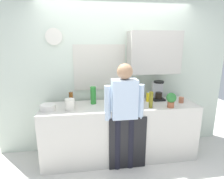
# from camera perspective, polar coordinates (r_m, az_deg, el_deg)

# --- Properties ---
(ground_plane) EXTENTS (8.00, 8.00, 0.00)m
(ground_plane) POSITION_cam_1_polar(r_m,az_deg,el_deg) (3.16, 3.43, -22.28)
(ground_plane) COLOR silver
(kitchen_counter) EXTENTS (2.46, 0.64, 0.91)m
(kitchen_counter) POSITION_cam_1_polar(r_m,az_deg,el_deg) (3.18, 2.39, -12.46)
(kitchen_counter) COLOR beige
(kitchen_counter) RESTS_ON ground_plane
(dishwasher_panel) EXTENTS (0.56, 0.02, 0.82)m
(dishwasher_panel) POSITION_cam_1_polar(r_m,az_deg,el_deg) (2.92, 4.78, -16.03)
(dishwasher_panel) COLOR black
(dishwasher_panel) RESTS_ON ground_plane
(back_wall_assembly) EXTENTS (4.06, 0.42, 2.60)m
(back_wall_assembly) POSITION_cam_1_polar(r_m,az_deg,el_deg) (3.29, 2.56, 5.13)
(back_wall_assembly) COLOR silver
(back_wall_assembly) RESTS_ON ground_plane
(coffee_maker) EXTENTS (0.20, 0.20, 0.33)m
(coffee_maker) POSITION_cam_1_polar(r_m,az_deg,el_deg) (3.34, 13.66, -0.48)
(coffee_maker) COLOR black
(coffee_maker) RESTS_ON kitchen_counter
(bottle_clear_soda) EXTENTS (0.09, 0.09, 0.28)m
(bottle_clear_soda) POSITION_cam_1_polar(r_m,az_deg,el_deg) (3.03, -5.70, -1.76)
(bottle_clear_soda) COLOR #2D8C33
(bottle_clear_soda) RESTS_ON kitchen_counter
(bottle_dark_sauce) EXTENTS (0.06, 0.06, 0.18)m
(bottle_dark_sauce) POSITION_cam_1_polar(r_m,az_deg,el_deg) (3.14, -12.23, -2.36)
(bottle_dark_sauce) COLOR black
(bottle_dark_sauce) RESTS_ON kitchen_counter
(bottle_olive_oil) EXTENTS (0.06, 0.06, 0.25)m
(bottle_olive_oil) POSITION_cam_1_polar(r_m,az_deg,el_deg) (2.89, 11.71, -3.05)
(bottle_olive_oil) COLOR olive
(bottle_olive_oil) RESTS_ON kitchen_counter
(bottle_green_wine) EXTENTS (0.07, 0.07, 0.30)m
(bottle_green_wine) POSITION_cam_1_polar(r_m,az_deg,el_deg) (2.90, 0.68, -2.19)
(bottle_green_wine) COLOR #195923
(bottle_green_wine) RESTS_ON kitchen_counter
(bottle_amber_beer) EXTENTS (0.06, 0.06, 0.23)m
(bottle_amber_beer) POSITION_cam_1_polar(r_m,az_deg,el_deg) (2.93, -12.28, -3.04)
(bottle_amber_beer) COLOR brown
(bottle_amber_beer) RESTS_ON kitchen_counter
(bottle_red_vinegar) EXTENTS (0.06, 0.06, 0.22)m
(bottle_red_vinegar) POSITION_cam_1_polar(r_m,az_deg,el_deg) (3.11, 2.75, -1.82)
(bottle_red_vinegar) COLOR maroon
(bottle_red_vinegar) RESTS_ON kitchen_counter
(cup_terracotta_mug) EXTENTS (0.08, 0.08, 0.09)m
(cup_terracotta_mug) POSITION_cam_1_polar(r_m,az_deg,el_deg) (3.29, 20.20, -2.99)
(cup_terracotta_mug) COLOR #B26647
(cup_terracotta_mug) RESTS_ON kitchen_counter
(cup_white_mug) EXTENTS (0.08, 0.08, 0.10)m
(cup_white_mug) POSITION_cam_1_polar(r_m,az_deg,el_deg) (3.09, 7.64, -3.27)
(cup_white_mug) COLOR white
(cup_white_mug) RESTS_ON kitchen_counter
(mixing_bowl) EXTENTS (0.22, 0.22, 0.08)m
(mixing_bowl) POSITION_cam_1_polar(r_m,az_deg,el_deg) (2.93, -18.87, -5.09)
(mixing_bowl) COLOR white
(mixing_bowl) RESTS_ON kitchen_counter
(potted_plant) EXTENTS (0.15, 0.15, 0.23)m
(potted_plant) POSITION_cam_1_polar(r_m,az_deg,el_deg) (2.98, 17.47, -2.79)
(potted_plant) COLOR #9E5638
(potted_plant) RESTS_ON kitchen_counter
(dish_soap) EXTENTS (0.06, 0.06, 0.18)m
(dish_soap) POSITION_cam_1_polar(r_m,az_deg,el_deg) (3.20, 10.80, -2.22)
(dish_soap) COLOR yellow
(dish_soap) RESTS_ON kitchen_counter
(storage_canister) EXTENTS (0.14, 0.14, 0.17)m
(storage_canister) POSITION_cam_1_polar(r_m,az_deg,el_deg) (2.81, -12.63, -4.48)
(storage_canister) COLOR silver
(storage_canister) RESTS_ON kitchen_counter
(person_at_sink) EXTENTS (0.57, 0.22, 1.60)m
(person_at_sink) POSITION_cam_1_polar(r_m,az_deg,el_deg) (2.71, 3.72, -5.93)
(person_at_sink) COLOR black
(person_at_sink) RESTS_ON ground_plane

